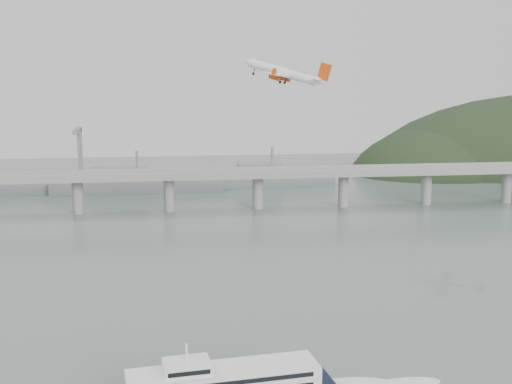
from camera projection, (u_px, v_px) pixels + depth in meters
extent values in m
plane|color=#586662|center=(281.00, 352.00, 192.64)|extent=(900.00, 900.00, 0.00)
cube|color=gray|center=(222.00, 175.00, 384.30)|extent=(800.00, 22.00, 2.20)
cube|color=gray|center=(224.00, 174.00, 373.70)|extent=(800.00, 0.60, 1.80)
cube|color=gray|center=(221.00, 169.00, 394.19)|extent=(800.00, 0.60, 1.80)
cylinder|color=gray|center=(78.00, 197.00, 375.89)|extent=(6.00, 6.00, 21.00)
cylinder|color=gray|center=(169.00, 195.00, 382.30)|extent=(6.00, 6.00, 21.00)
cylinder|color=gray|center=(258.00, 192.00, 388.71)|extent=(6.00, 6.00, 21.00)
cylinder|color=gray|center=(343.00, 190.00, 395.12)|extent=(6.00, 6.00, 21.00)
cylinder|color=gray|center=(426.00, 189.00, 401.53)|extent=(6.00, 6.00, 21.00)
cylinder|color=gray|center=(506.00, 187.00, 407.94)|extent=(6.00, 6.00, 21.00)
ellipsoid|color=black|center=(435.00, 188.00, 529.49)|extent=(140.00, 110.00, 96.00)
cube|color=slate|center=(138.00, 186.00, 444.15)|extent=(110.55, 21.43, 8.00)
cube|color=slate|center=(120.00, 174.00, 441.33)|extent=(39.01, 16.73, 8.00)
cylinder|color=slate|center=(137.00, 161.00, 441.33)|extent=(1.60, 1.60, 14.00)
cube|color=slate|center=(272.00, 180.00, 465.44)|extent=(85.00, 13.60, 8.00)
cube|color=slate|center=(260.00, 169.00, 462.94)|extent=(29.75, 11.90, 8.00)
cylinder|color=slate|center=(272.00, 157.00, 462.62)|extent=(1.60, 1.60, 14.00)
cube|color=slate|center=(80.00, 156.00, 470.36)|extent=(3.00, 3.00, 40.00)
cube|color=slate|center=(77.00, 131.00, 457.42)|extent=(3.00, 28.00, 3.00)
cube|color=white|center=(223.00, 379.00, 159.92)|extent=(45.96, 16.01, 5.36)
cube|color=black|center=(228.00, 384.00, 154.52)|extent=(40.45, 5.03, 1.07)
cube|color=black|center=(219.00, 364.00, 164.84)|extent=(40.45, 5.03, 1.07)
cube|color=black|center=(219.00, 374.00, 165.29)|extent=(40.45, 5.03, 1.07)
cube|color=white|center=(187.00, 367.00, 157.12)|extent=(11.53, 8.73, 2.79)
cube|color=black|center=(189.00, 374.00, 153.49)|extent=(9.59, 1.28, 1.07)
cylinder|color=white|center=(187.00, 353.00, 156.51)|extent=(0.60, 0.60, 4.29)
cylinder|color=white|center=(283.00, 72.00, 264.46)|extent=(24.69, 18.23, 10.49)
cone|color=white|center=(247.00, 62.00, 269.69)|extent=(5.88, 5.51, 4.46)
cone|color=white|center=(321.00, 82.00, 258.97)|extent=(6.62, 5.79, 4.71)
cube|color=white|center=(284.00, 75.00, 264.36)|extent=(20.85, 31.20, 3.27)
cube|color=white|center=(320.00, 80.00, 259.14)|extent=(8.55, 11.72, 1.64)
cube|color=#C5400D|center=(324.00, 72.00, 258.09)|extent=(5.40, 3.04, 7.29)
cylinder|color=#C5400D|center=(285.00, 78.00, 270.08)|extent=(5.04, 4.39, 3.26)
cylinder|color=black|center=(280.00, 77.00, 270.77)|extent=(1.95, 2.30, 2.27)
cube|color=white|center=(285.00, 76.00, 269.87)|extent=(2.44, 1.53, 1.78)
cylinder|color=#C5400D|center=(275.00, 77.00, 260.22)|extent=(5.04, 4.39, 3.26)
cylinder|color=black|center=(270.00, 76.00, 260.91)|extent=(1.95, 2.30, 2.27)
cube|color=white|center=(276.00, 75.00, 260.00)|extent=(2.44, 1.53, 1.78)
cylinder|color=black|center=(285.00, 80.00, 267.08)|extent=(1.05, 0.68, 2.38)
cylinder|color=black|center=(285.00, 83.00, 267.32)|extent=(1.36, 0.97, 1.34)
cylinder|color=black|center=(281.00, 79.00, 262.42)|extent=(1.05, 0.68, 2.38)
cylinder|color=black|center=(280.00, 82.00, 262.66)|extent=(1.36, 0.97, 1.34)
cylinder|color=black|center=(254.00, 71.00, 268.99)|extent=(1.05, 0.68, 2.38)
cylinder|color=black|center=(253.00, 74.00, 269.23)|extent=(1.36, 0.97, 1.34)
cube|color=#C5400D|center=(304.00, 75.00, 278.69)|extent=(1.98, 1.15, 2.68)
cube|color=#C5400D|center=(274.00, 71.00, 248.20)|extent=(1.98, 1.15, 2.68)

